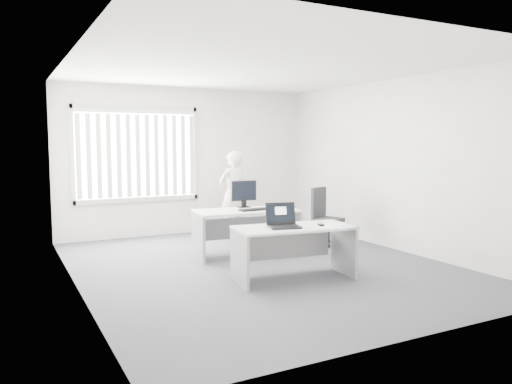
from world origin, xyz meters
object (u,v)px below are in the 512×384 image
desk_near (294,241)px  person (233,194)px  desk_far (246,223)px  laptop (284,216)px  monitor (244,194)px  office_chair (326,227)px

desk_near → person: bearing=87.0°
desk_far → person: (0.49, 1.55, 0.28)m
person → laptop: size_ratio=4.10×
desk_near → laptop: (-0.16, -0.03, 0.35)m
monitor → laptop: bearing=-97.3°
person → office_chair: bearing=118.5°
desk_near → laptop: 0.38m
laptop → office_chair: bearing=55.9°
desk_near → monitor: bearing=92.3°
office_chair → desk_near: bearing=-158.3°
desk_far → laptop: size_ratio=4.22×
desk_near → monitor: monitor is taller
person → monitor: bearing=62.4°
monitor → desk_far: bearing=-106.1°
desk_near → office_chair: office_chair is taller
person → laptop: person is taller
office_chair → laptop: 2.54m
person → monitor: person is taller
desk_near → person: (0.55, 3.04, 0.31)m
desk_near → person: 3.10m
office_chair → person: person is taller
office_chair → laptop: (-1.83, -1.67, 0.54)m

